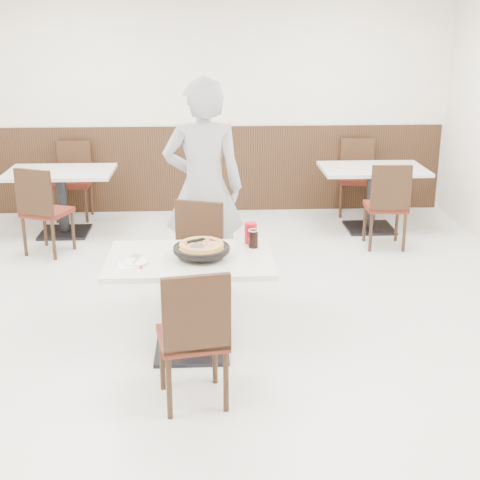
{
  "coord_description": "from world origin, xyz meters",
  "views": [
    {
      "loc": [
        -0.07,
        -4.97,
        2.39
      ],
      "look_at": [
        0.17,
        -0.3,
        0.84
      ],
      "focal_mm": 50.0,
      "sensor_mm": 36.0,
      "label": 1
    }
  ],
  "objects_px": {
    "main_table": "(191,305)",
    "bg_chair_left_far": "(73,182)",
    "pizza_pan": "(202,252)",
    "bg_chair_left_near": "(47,210)",
    "bg_chair_right_far": "(356,178)",
    "cola_glass": "(253,239)",
    "side_plate": "(136,262)",
    "diner_person": "(204,189)",
    "chair_near": "(192,334)",
    "chair_far": "(192,263)",
    "bg_table_left": "(63,202)",
    "bg_table_right": "(371,199)",
    "pizza": "(202,247)",
    "red_cup": "(251,233)",
    "bg_chair_right_near": "(386,205)"
  },
  "relations": [
    {
      "from": "main_table",
      "to": "bg_chair_left_far",
      "type": "distance_m",
      "value": 3.91
    },
    {
      "from": "pizza_pan",
      "to": "bg_chair_left_near",
      "type": "height_order",
      "value": "bg_chair_left_near"
    },
    {
      "from": "pizza",
      "to": "diner_person",
      "type": "relative_size",
      "value": 0.18
    },
    {
      "from": "side_plate",
      "to": "bg_chair_right_near",
      "type": "relative_size",
      "value": 0.17
    },
    {
      "from": "chair_near",
      "to": "bg_chair_right_far",
      "type": "bearing_deg",
      "value": 54.78
    },
    {
      "from": "pizza_pan",
      "to": "bg_chair_right_near",
      "type": "height_order",
      "value": "bg_chair_right_near"
    },
    {
      "from": "bg_table_left",
      "to": "side_plate",
      "type": "bearing_deg",
      "value": -69.4
    },
    {
      "from": "main_table",
      "to": "bg_table_left",
      "type": "distance_m",
      "value": 3.35
    },
    {
      "from": "chair_near",
      "to": "bg_table_right",
      "type": "xyz_separation_m",
      "value": [
        2.04,
        3.67,
        -0.1
      ]
    },
    {
      "from": "cola_glass",
      "to": "bg_chair_right_near",
      "type": "height_order",
      "value": "bg_chair_right_near"
    },
    {
      "from": "pizza",
      "to": "pizza_pan",
      "type": "bearing_deg",
      "value": -90.04
    },
    {
      "from": "pizza_pan",
      "to": "bg_chair_left_near",
      "type": "bearing_deg",
      "value": 125.17
    },
    {
      "from": "bg_chair_left_near",
      "to": "bg_chair_right_near",
      "type": "distance_m",
      "value": 3.62
    },
    {
      "from": "chair_far",
      "to": "cola_glass",
      "type": "distance_m",
      "value": 0.73
    },
    {
      "from": "chair_near",
      "to": "diner_person",
      "type": "height_order",
      "value": "diner_person"
    },
    {
      "from": "pizza_pan",
      "to": "bg_chair_left_far",
      "type": "distance_m",
      "value": 3.98
    },
    {
      "from": "side_plate",
      "to": "diner_person",
      "type": "xyz_separation_m",
      "value": [
        0.48,
        1.28,
        0.21
      ]
    },
    {
      "from": "bg_chair_left_near",
      "to": "bg_table_right",
      "type": "height_order",
      "value": "bg_chair_left_near"
    },
    {
      "from": "main_table",
      "to": "bg_table_right",
      "type": "relative_size",
      "value": 1.0
    },
    {
      "from": "chair_far",
      "to": "red_cup",
      "type": "height_order",
      "value": "chair_far"
    },
    {
      "from": "pizza_pan",
      "to": "side_plate",
      "type": "height_order",
      "value": "pizza_pan"
    },
    {
      "from": "side_plate",
      "to": "red_cup",
      "type": "relative_size",
      "value": 1.03
    },
    {
      "from": "red_cup",
      "to": "side_plate",
      "type": "bearing_deg",
      "value": -153.74
    },
    {
      "from": "diner_person",
      "to": "chair_near",
      "type": "bearing_deg",
      "value": 87.07
    },
    {
      "from": "chair_near",
      "to": "cola_glass",
      "type": "height_order",
      "value": "chair_near"
    },
    {
      "from": "chair_near",
      "to": "side_plate",
      "type": "relative_size",
      "value": 5.76
    },
    {
      "from": "chair_far",
      "to": "bg_table_left",
      "type": "relative_size",
      "value": 0.79
    },
    {
      "from": "pizza_pan",
      "to": "diner_person",
      "type": "xyz_separation_m",
      "value": [
        0.02,
        1.2,
        0.18
      ]
    },
    {
      "from": "chair_far",
      "to": "pizza_pan",
      "type": "xyz_separation_m",
      "value": [
        0.09,
        -0.65,
        0.32
      ]
    },
    {
      "from": "bg_table_left",
      "to": "bg_table_right",
      "type": "distance_m",
      "value": 3.6
    },
    {
      "from": "cola_glass",
      "to": "diner_person",
      "type": "xyz_separation_m",
      "value": [
        -0.37,
        0.98,
        0.15
      ]
    },
    {
      "from": "cola_glass",
      "to": "bg_chair_right_far",
      "type": "distance_m",
      "value": 3.77
    },
    {
      "from": "chair_near",
      "to": "side_plate",
      "type": "xyz_separation_m",
      "value": [
        -0.4,
        0.58,
        0.28
      ]
    },
    {
      "from": "chair_near",
      "to": "bg_table_right",
      "type": "relative_size",
      "value": 0.79
    },
    {
      "from": "chair_far",
      "to": "main_table",
      "type": "bearing_deg",
      "value": 109.73
    },
    {
      "from": "bg_chair_right_far",
      "to": "pizza",
      "type": "bearing_deg",
      "value": 72.58
    },
    {
      "from": "pizza",
      "to": "side_plate",
      "type": "distance_m",
      "value": 0.49
    },
    {
      "from": "bg_table_left",
      "to": "bg_chair_right_near",
      "type": "bearing_deg",
      "value": -10.03
    },
    {
      "from": "diner_person",
      "to": "bg_chair_left_far",
      "type": "distance_m",
      "value": 2.97
    },
    {
      "from": "side_plate",
      "to": "diner_person",
      "type": "bearing_deg",
      "value": 69.58
    },
    {
      "from": "pizza_pan",
      "to": "diner_person",
      "type": "distance_m",
      "value": 1.21
    },
    {
      "from": "bg_table_left",
      "to": "bg_chair_left_near",
      "type": "distance_m",
      "value": 0.68
    },
    {
      "from": "cola_glass",
      "to": "bg_chair_left_far",
      "type": "bearing_deg",
      "value": 120.46
    },
    {
      "from": "bg_chair_left_near",
      "to": "bg_chair_right_far",
      "type": "xyz_separation_m",
      "value": [
        3.58,
        1.3,
        0.0
      ]
    },
    {
      "from": "pizza",
      "to": "red_cup",
      "type": "relative_size",
      "value": 2.21
    },
    {
      "from": "chair_far",
      "to": "diner_person",
      "type": "relative_size",
      "value": 0.49
    },
    {
      "from": "pizza_pan",
      "to": "diner_person",
      "type": "height_order",
      "value": "diner_person"
    },
    {
      "from": "chair_near",
      "to": "bg_chair_right_far",
      "type": "height_order",
      "value": "same"
    },
    {
      "from": "chair_near",
      "to": "chair_far",
      "type": "bearing_deg",
      "value": 80.74
    },
    {
      "from": "side_plate",
      "to": "cola_glass",
      "type": "relative_size",
      "value": 1.27
    }
  ]
}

